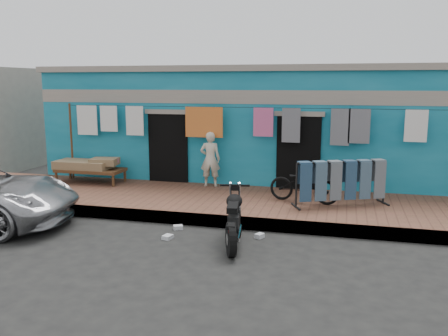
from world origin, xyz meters
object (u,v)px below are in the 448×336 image
at_px(seated_person, 210,159).
at_px(jeans_rack, 341,182).
at_px(motorcycle, 233,217).
at_px(charpoy, 91,171).
at_px(bicycle, 304,180).

xyz_separation_m(seated_person, jeans_rack, (3.32, -1.19, -0.20)).
distance_m(motorcycle, charpoy, 5.72).
bearing_deg(seated_person, bicycle, 147.60).
height_order(bicycle, motorcycle, bicycle).
bearing_deg(bicycle, jeans_rack, -85.28).
relative_size(bicycle, motorcycle, 0.95).
distance_m(seated_person, motorcycle, 3.88).
xyz_separation_m(motorcycle, charpoy, (-4.73, 3.21, 0.06)).
bearing_deg(bicycle, motorcycle, 168.56).
relative_size(seated_person, motorcycle, 0.86).
height_order(seated_person, motorcycle, seated_person).
xyz_separation_m(bicycle, charpoy, (-5.78, 0.75, -0.19)).
bearing_deg(jeans_rack, bicycle, 173.28).
relative_size(seated_person, charpoy, 0.75).
height_order(seated_person, charpoy, seated_person).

